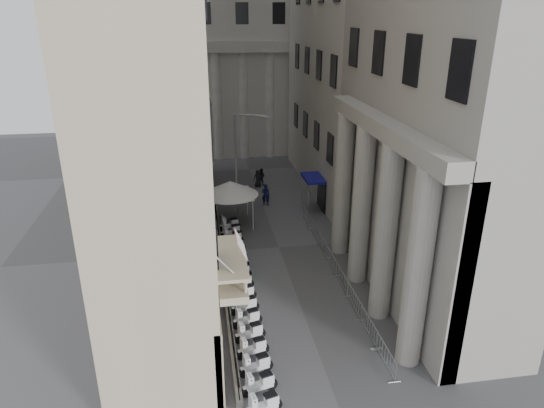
{
  "coord_description": "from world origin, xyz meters",
  "views": [
    {
      "loc": [
        -5.46,
        -12.33,
        16.18
      ],
      "look_at": [
        -0.9,
        16.65,
        4.5
      ],
      "focal_mm": 32.0,
      "sensor_mm": 36.0,
      "label": 1
    }
  ],
  "objects_px": {
    "security_tent": "(231,188)",
    "pedestrian_a": "(266,195)",
    "info_kiosk": "(226,277)",
    "street_lamp": "(240,158)",
    "pedestrian_b": "(261,177)"
  },
  "relations": [
    {
      "from": "security_tent",
      "to": "pedestrian_b",
      "type": "height_order",
      "value": "security_tent"
    },
    {
      "from": "security_tent",
      "to": "info_kiosk",
      "type": "distance_m",
      "value": 10.34
    },
    {
      "from": "street_lamp",
      "to": "pedestrian_a",
      "type": "xyz_separation_m",
      "value": [
        2.41,
        2.47,
        -4.27
      ]
    },
    {
      "from": "street_lamp",
      "to": "pedestrian_a",
      "type": "distance_m",
      "value": 5.49
    },
    {
      "from": "pedestrian_a",
      "to": "pedestrian_b",
      "type": "distance_m",
      "value": 5.57
    },
    {
      "from": "street_lamp",
      "to": "pedestrian_a",
      "type": "bearing_deg",
      "value": 65.56
    },
    {
      "from": "info_kiosk",
      "to": "pedestrian_a",
      "type": "bearing_deg",
      "value": 94.21
    },
    {
      "from": "info_kiosk",
      "to": "street_lamp",
      "type": "bearing_deg",
      "value": 101.96
    },
    {
      "from": "security_tent",
      "to": "pedestrian_a",
      "type": "bearing_deg",
      "value": 46.98
    },
    {
      "from": "street_lamp",
      "to": "info_kiosk",
      "type": "xyz_separation_m",
      "value": [
        -2.04,
        -11.11,
        -4.43
      ]
    },
    {
      "from": "info_kiosk",
      "to": "pedestrian_a",
      "type": "xyz_separation_m",
      "value": [
        4.45,
        13.58,
        0.15
      ]
    },
    {
      "from": "street_lamp",
      "to": "info_kiosk",
      "type": "bearing_deg",
      "value": -80.46
    },
    {
      "from": "info_kiosk",
      "to": "pedestrian_b",
      "type": "relative_size",
      "value": 0.97
    },
    {
      "from": "security_tent",
      "to": "pedestrian_a",
      "type": "height_order",
      "value": "security_tent"
    },
    {
      "from": "security_tent",
      "to": "info_kiosk",
      "type": "height_order",
      "value": "security_tent"
    }
  ]
}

